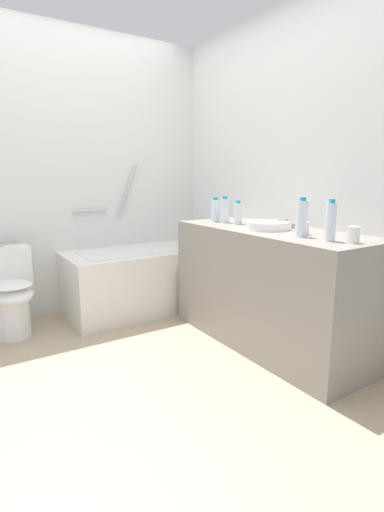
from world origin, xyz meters
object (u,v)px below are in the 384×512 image
(toilet, at_px, (9,292))
(sink_basin, at_px, (268,225))
(bathtub, at_px, (145,277))
(drinking_glass_1, at_px, (354,235))
(water_bottle_2, at_px, (302,218))
(sink_faucet, at_px, (286,223))
(water_bottle_3, at_px, (331,222))
(water_bottle_4, at_px, (238,213))
(water_bottle_1, at_px, (215,210))
(drinking_glass_0, at_px, (303,228))
(water_bottle_0, at_px, (225,210))

(toilet, bearing_deg, sink_basin, 50.42)
(bathtub, relative_size, drinking_glass_1, 15.24)
(sink_basin, relative_size, water_bottle_2, 1.23)
(bathtub, xyz_separation_m, water_bottle_2, (0.34, -1.54, 0.67))
(toilet, relative_size, water_bottle_2, 2.86)
(bathtub, relative_size, sink_faucet, 9.40)
(water_bottle_3, bearing_deg, water_bottle_4, 86.31)
(sink_basin, relative_size, water_bottle_4, 1.62)
(water_bottle_2, height_order, drinking_glass_1, water_bottle_2)
(water_bottle_1, distance_m, water_bottle_4, 0.24)
(toilet, relative_size, sink_basin, 2.33)
(sink_faucet, bearing_deg, toilet, 145.82)
(bathtub, relative_size, water_bottle_2, 5.85)
(water_bottle_2, height_order, water_bottle_3, water_bottle_2)
(sink_faucet, distance_m, drinking_glass_0, 0.34)
(water_bottle_0, relative_size, drinking_glass_0, 2.63)
(sink_faucet, bearing_deg, bathtub, 116.13)
(bathtub, height_order, water_bottle_2, bathtub)
(drinking_glass_1, bearing_deg, toilet, 130.24)
(water_bottle_0, height_order, drinking_glass_0, water_bottle_0)
(water_bottle_0, distance_m, water_bottle_1, 0.10)
(water_bottle_0, xyz_separation_m, drinking_glass_0, (0.03, -0.79, -0.06))
(sink_faucet, relative_size, drinking_glass_0, 1.88)
(water_bottle_2, xyz_separation_m, water_bottle_4, (0.07, 0.71, -0.03))
(sink_basin, bearing_deg, drinking_glass_0, -85.43)
(toilet, xyz_separation_m, water_bottle_3, (1.52, -1.74, 0.62))
(bathtub, xyz_separation_m, water_bottle_1, (0.37, -0.60, 0.65))
(bathtub, height_order, drinking_glass_0, bathtub)
(sink_basin, height_order, water_bottle_1, water_bottle_1)
(sink_faucet, height_order, drinking_glass_0, drinking_glass_0)
(bathtub, height_order, drinking_glass_1, bathtub)
(water_bottle_2, distance_m, water_bottle_3, 0.20)
(sink_faucet, relative_size, water_bottle_4, 0.82)
(bathtub, bearing_deg, toilet, 179.88)
(water_bottle_1, bearing_deg, water_bottle_3, -90.41)
(drinking_glass_1, bearing_deg, drinking_glass_0, 88.10)
(bathtub, bearing_deg, water_bottle_4, -63.25)
(sink_faucet, distance_m, water_bottle_3, 0.61)
(sink_basin, xyz_separation_m, water_bottle_1, (-0.04, 0.58, 0.06))
(sink_faucet, height_order, water_bottle_2, water_bottle_2)
(water_bottle_1, relative_size, drinking_glass_1, 2.13)
(sink_basin, xyz_separation_m, water_bottle_3, (-0.04, -0.56, 0.09))
(water_bottle_0, bearing_deg, sink_basin, -89.02)
(sink_basin, height_order, water_bottle_2, water_bottle_2)
(drinking_glass_0, bearing_deg, water_bottle_3, -104.64)
(drinking_glass_0, bearing_deg, water_bottle_0, 92.35)
(sink_basin, bearing_deg, water_bottle_1, 93.48)
(sink_faucet, height_order, drinking_glass_1, drinking_glass_1)
(sink_faucet, bearing_deg, drinking_glass_1, -103.67)
(sink_faucet, height_order, water_bottle_0, water_bottle_0)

